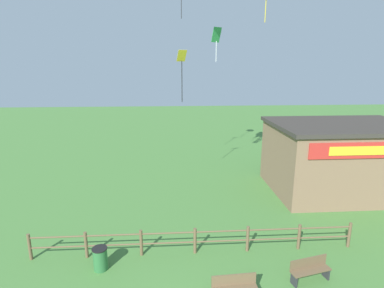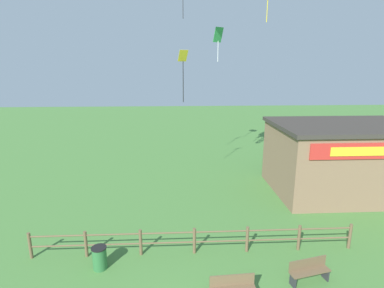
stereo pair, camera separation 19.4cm
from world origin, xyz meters
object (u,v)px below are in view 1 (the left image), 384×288
Objects in this scene: kite_yellow_diamond at (182,67)px; park_bench_by_building at (310,269)px; park_bench_near_fence at (234,287)px; kite_green_diamond at (216,38)px; seaside_building at (341,157)px; trash_bin at (100,259)px.

park_bench_by_building is at bearing -64.81° from kite_yellow_diamond.
park_bench_near_fence is 0.69× the size of kite_green_diamond.
park_bench_near_fence is at bearing -82.10° from kite_yellow_diamond.
kite_yellow_diamond is (-10.42, 1.09, 5.78)m from seaside_building.
kite_green_diamond reaches higher than kite_yellow_diamond.
park_bench_by_building is at bearing 14.00° from park_bench_near_fence.
kite_yellow_diamond is (-4.53, 9.63, 7.58)m from park_bench_by_building.
trash_bin is 0.40× the size of kite_green_diamond.
kite_yellow_diamond is at bearing 97.90° from park_bench_near_fence.
seaside_building is 15.97m from trash_bin.
kite_green_diamond is (-7.79, 4.44, 7.83)m from seaside_building.
kite_green_diamond is at bearing 61.85° from trash_bin.
trash_bin is 11.91m from kite_yellow_diamond.
park_bench_by_building is at bearing -8.47° from trash_bin.
trash_bin is 16.46m from kite_green_diamond.
park_bench_near_fence is at bearing -94.93° from kite_green_diamond.
trash_bin is at bearing 171.53° from park_bench_by_building.
seaside_building is at bearing 55.38° from park_bench_by_building.
trash_bin is at bearing -152.55° from seaside_building.
park_bench_near_fence is at bearing -166.00° from park_bench_by_building.
park_bench_near_fence is 0.98× the size of park_bench_by_building.
trash_bin is at bearing -118.15° from kite_green_diamond.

